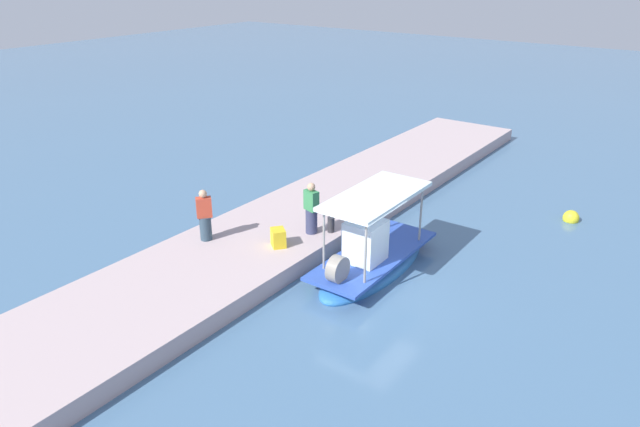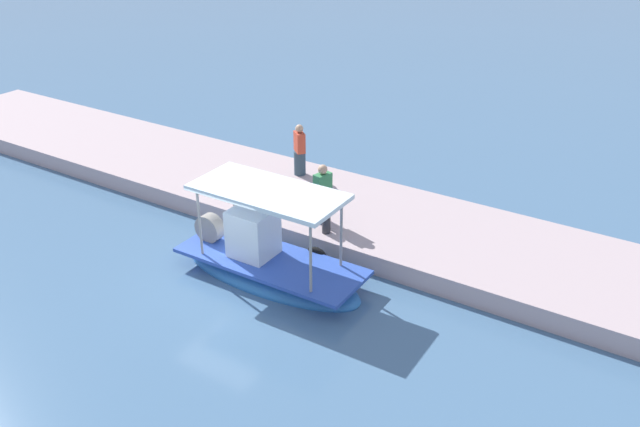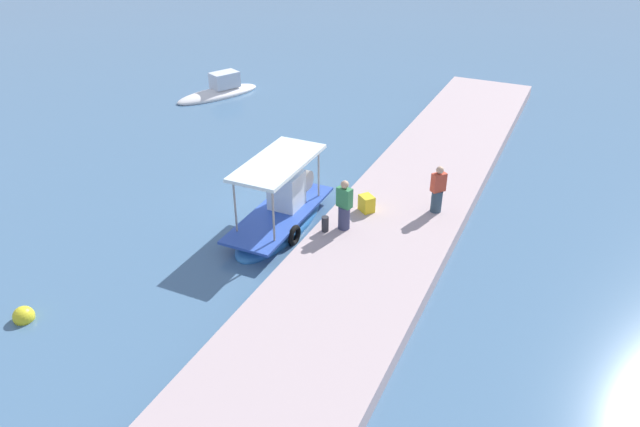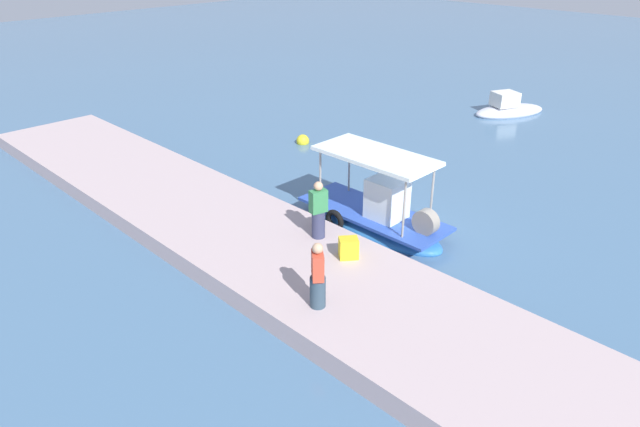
{
  "view_description": "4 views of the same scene",
  "coord_description": "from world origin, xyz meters",
  "px_view_note": "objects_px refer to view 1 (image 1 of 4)",
  "views": [
    {
      "loc": [
        13.29,
        7.77,
        9.04
      ],
      "look_at": [
        -1.57,
        -3.09,
        1.07
      ],
      "focal_mm": 32.85,
      "sensor_mm": 36.0,
      "label": 1
    },
    {
      "loc": [
        -10.15,
        11.48,
        9.63
      ],
      "look_at": [
        -1.09,
        -2.77,
        0.98
      ],
      "focal_mm": 37.58,
      "sensor_mm": 36.0,
      "label": 2
    },
    {
      "loc": [
        -16.56,
        -9.5,
        10.78
      ],
      "look_at": [
        -1.41,
        -2.33,
        1.18
      ],
      "focal_mm": 32.65,
      "sensor_mm": 36.0,
      "label": 3
    },
    {
      "loc": [
        9.53,
        -13.56,
        8.76
      ],
      "look_at": [
        -1.35,
        -2.63,
        1.09
      ],
      "focal_mm": 31.85,
      "sensor_mm": 36.0,
      "label": 4
    }
  ],
  "objects_px": {
    "fisherman_near_bollard": "(311,210)",
    "cargo_crate": "(278,238)",
    "main_fishing_boat": "(372,258)",
    "mooring_bollard": "(331,225)",
    "marker_buoy": "(571,218)",
    "fisherman_by_crate": "(205,217)"
  },
  "relations": [
    {
      "from": "fisherman_near_bollard",
      "to": "cargo_crate",
      "type": "bearing_deg",
      "value": -9.94
    },
    {
      "from": "main_fishing_boat",
      "to": "fisherman_near_bollard",
      "type": "xyz_separation_m",
      "value": [
        -0.15,
        -2.48,
        0.95
      ]
    },
    {
      "from": "mooring_bollard",
      "to": "marker_buoy",
      "type": "bearing_deg",
      "value": 139.71
    },
    {
      "from": "mooring_bollard",
      "to": "cargo_crate",
      "type": "xyz_separation_m",
      "value": [
        1.88,
        -0.75,
        0.02
      ]
    },
    {
      "from": "main_fishing_boat",
      "to": "fisherman_near_bollard",
      "type": "relative_size",
      "value": 3.01
    },
    {
      "from": "fisherman_by_crate",
      "to": "cargo_crate",
      "type": "relative_size",
      "value": 2.97
    },
    {
      "from": "fisherman_by_crate",
      "to": "mooring_bollard",
      "type": "bearing_deg",
      "value": 134.2
    },
    {
      "from": "main_fishing_boat",
      "to": "mooring_bollard",
      "type": "bearing_deg",
      "value": -106.44
    },
    {
      "from": "cargo_crate",
      "to": "marker_buoy",
      "type": "bearing_deg",
      "value": 142.96
    },
    {
      "from": "mooring_bollard",
      "to": "marker_buoy",
      "type": "xyz_separation_m",
      "value": [
        -7.14,
        6.06,
        -0.73
      ]
    },
    {
      "from": "main_fishing_boat",
      "to": "mooring_bollard",
      "type": "relative_size",
      "value": 10.0
    },
    {
      "from": "main_fishing_boat",
      "to": "fisherman_near_bollard",
      "type": "height_order",
      "value": "main_fishing_boat"
    },
    {
      "from": "mooring_bollard",
      "to": "cargo_crate",
      "type": "bearing_deg",
      "value": -21.76
    },
    {
      "from": "fisherman_near_bollard",
      "to": "cargo_crate",
      "type": "height_order",
      "value": "fisherman_near_bollard"
    },
    {
      "from": "main_fishing_boat",
      "to": "fisherman_by_crate",
      "type": "height_order",
      "value": "main_fishing_boat"
    },
    {
      "from": "fisherman_near_bollard",
      "to": "marker_buoy",
      "type": "relative_size",
      "value": 3.0
    },
    {
      "from": "fisherman_near_bollard",
      "to": "mooring_bollard",
      "type": "xyz_separation_m",
      "value": [
        -0.44,
        0.5,
        -0.54
      ]
    },
    {
      "from": "main_fishing_boat",
      "to": "cargo_crate",
      "type": "distance_m",
      "value": 3.05
    },
    {
      "from": "fisherman_near_bollard",
      "to": "mooring_bollard",
      "type": "bearing_deg",
      "value": 131.23
    },
    {
      "from": "fisherman_by_crate",
      "to": "mooring_bollard",
      "type": "distance_m",
      "value": 4.19
    },
    {
      "from": "main_fishing_boat",
      "to": "marker_buoy",
      "type": "xyz_separation_m",
      "value": [
        -7.73,
        4.07,
        -0.32
      ]
    },
    {
      "from": "cargo_crate",
      "to": "fisherman_near_bollard",
      "type": "bearing_deg",
      "value": 170.06
    }
  ]
}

